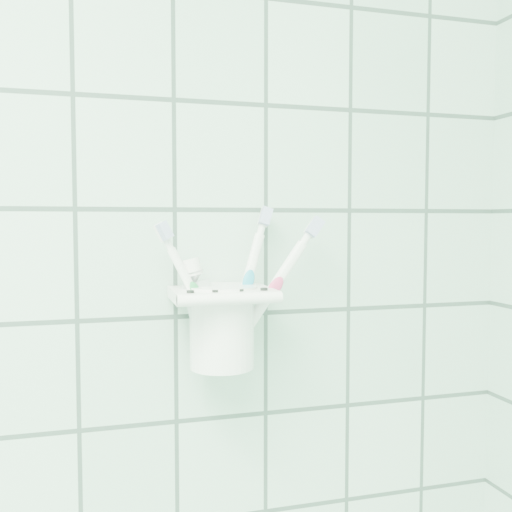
{
  "coord_description": "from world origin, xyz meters",
  "views": [
    {
      "loc": [
        0.52,
        0.46,
        1.37
      ],
      "look_at": [
        0.7,
        1.1,
        1.33
      ],
      "focal_mm": 40.0,
      "sensor_mm": 36.0,
      "label": 1
    }
  ],
  "objects_px": {
    "cup": "(222,323)",
    "toothbrush_pink": "(230,285)",
    "toothpaste_tube": "(215,302)",
    "toothbrush_orange": "(225,274)",
    "toothbrush_blue": "(226,279)",
    "holder_bracket": "(222,295)"
  },
  "relations": [
    {
      "from": "cup",
      "to": "toothbrush_pink",
      "type": "xyz_separation_m",
      "value": [
        0.01,
        -0.01,
        0.05
      ]
    },
    {
      "from": "cup",
      "to": "toothpaste_tube",
      "type": "relative_size",
      "value": 0.74
    },
    {
      "from": "cup",
      "to": "toothbrush_orange",
      "type": "bearing_deg",
      "value": -88.63
    },
    {
      "from": "toothbrush_blue",
      "to": "toothpaste_tube",
      "type": "distance_m",
      "value": 0.03
    },
    {
      "from": "holder_bracket",
      "to": "toothbrush_orange",
      "type": "distance_m",
      "value": 0.03
    },
    {
      "from": "holder_bracket",
      "to": "cup",
      "type": "xyz_separation_m",
      "value": [
        0.0,
        0.0,
        -0.04
      ]
    },
    {
      "from": "toothbrush_pink",
      "to": "toothbrush_orange",
      "type": "distance_m",
      "value": 0.02
    },
    {
      "from": "toothbrush_blue",
      "to": "toothbrush_pink",
      "type": "bearing_deg",
      "value": -51.02
    },
    {
      "from": "toothbrush_pink",
      "to": "toothpaste_tube",
      "type": "distance_m",
      "value": 0.03
    },
    {
      "from": "holder_bracket",
      "to": "toothbrush_orange",
      "type": "relative_size",
      "value": 0.6
    },
    {
      "from": "toothbrush_orange",
      "to": "toothpaste_tube",
      "type": "bearing_deg",
      "value": 159.22
    },
    {
      "from": "toothbrush_blue",
      "to": "cup",
      "type": "bearing_deg",
      "value": 113.96
    },
    {
      "from": "toothpaste_tube",
      "to": "toothbrush_pink",
      "type": "bearing_deg",
      "value": -7.11
    },
    {
      "from": "holder_bracket",
      "to": "toothbrush_pink",
      "type": "distance_m",
      "value": 0.02
    },
    {
      "from": "holder_bracket",
      "to": "toothbrush_pink",
      "type": "bearing_deg",
      "value": -53.84
    },
    {
      "from": "holder_bracket",
      "to": "toothbrush_blue",
      "type": "xyz_separation_m",
      "value": [
        0.0,
        -0.01,
        0.02
      ]
    },
    {
      "from": "toothbrush_pink",
      "to": "toothpaste_tube",
      "type": "relative_size",
      "value": 1.35
    },
    {
      "from": "cup",
      "to": "toothbrush_orange",
      "type": "height_order",
      "value": "toothbrush_orange"
    },
    {
      "from": "cup",
      "to": "toothbrush_orange",
      "type": "xyz_separation_m",
      "value": [
        0.0,
        -0.01,
        0.06
      ]
    },
    {
      "from": "cup",
      "to": "toothbrush_blue",
      "type": "xyz_separation_m",
      "value": [
        0.0,
        -0.01,
        0.06
      ]
    },
    {
      "from": "toothbrush_blue",
      "to": "toothpaste_tube",
      "type": "relative_size",
      "value": 1.46
    },
    {
      "from": "cup",
      "to": "toothbrush_pink",
      "type": "relative_size",
      "value": 0.55
    }
  ]
}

